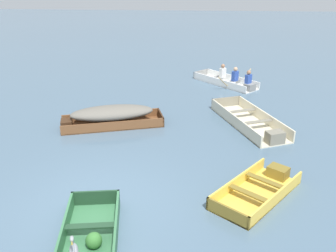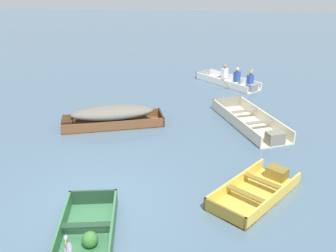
{
  "view_description": "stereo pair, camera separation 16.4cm",
  "coord_description": "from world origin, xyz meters",
  "px_view_note": "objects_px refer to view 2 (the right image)",
  "views": [
    {
      "loc": [
        2.05,
        -6.92,
        5.01
      ],
      "look_at": [
        1.27,
        3.86,
        0.35
      ],
      "focal_mm": 40.0,
      "sensor_mm": 36.0,
      "label": 1
    },
    {
      "loc": [
        2.21,
        -6.91,
        5.01
      ],
      "look_at": [
        1.27,
        3.86,
        0.35
      ],
      "focal_mm": 40.0,
      "sensor_mm": 36.0,
      "label": 2
    }
  ],
  "objects_px": {
    "skiff_wooden_brown_near_moored": "(112,115)",
    "skiff_yellow_far_moored": "(257,190)",
    "heron_on_dinghy": "(68,249)",
    "rowboat_white_with_crew": "(231,81)",
    "skiff_cream_mid_moored": "(252,123)"
  },
  "relations": [
    {
      "from": "skiff_yellow_far_moored",
      "to": "rowboat_white_with_crew",
      "type": "bearing_deg",
      "value": 90.21
    },
    {
      "from": "skiff_wooden_brown_near_moored",
      "to": "rowboat_white_with_crew",
      "type": "height_order",
      "value": "rowboat_white_with_crew"
    },
    {
      "from": "skiff_wooden_brown_near_moored",
      "to": "skiff_cream_mid_moored",
      "type": "xyz_separation_m",
      "value": [
        4.69,
        0.3,
        -0.26
      ]
    },
    {
      "from": "heron_on_dinghy",
      "to": "rowboat_white_with_crew",
      "type": "bearing_deg",
      "value": 74.26
    },
    {
      "from": "skiff_cream_mid_moored",
      "to": "skiff_yellow_far_moored",
      "type": "height_order",
      "value": "skiff_cream_mid_moored"
    },
    {
      "from": "skiff_cream_mid_moored",
      "to": "heron_on_dinghy",
      "type": "bearing_deg",
      "value": -117.24
    },
    {
      "from": "skiff_wooden_brown_near_moored",
      "to": "skiff_yellow_far_moored",
      "type": "distance_m",
      "value": 5.78
    },
    {
      "from": "skiff_wooden_brown_near_moored",
      "to": "rowboat_white_with_crew",
      "type": "distance_m",
      "value": 6.62
    },
    {
      "from": "skiff_wooden_brown_near_moored",
      "to": "skiff_yellow_far_moored",
      "type": "relative_size",
      "value": 1.34
    },
    {
      "from": "skiff_cream_mid_moored",
      "to": "rowboat_white_with_crew",
      "type": "xyz_separation_m",
      "value": [
        -0.37,
        4.71,
        0.07
      ]
    },
    {
      "from": "skiff_yellow_far_moored",
      "to": "rowboat_white_with_crew",
      "type": "height_order",
      "value": "rowboat_white_with_crew"
    },
    {
      "from": "skiff_cream_mid_moored",
      "to": "rowboat_white_with_crew",
      "type": "relative_size",
      "value": 1.28
    },
    {
      "from": "rowboat_white_with_crew",
      "to": "heron_on_dinghy",
      "type": "bearing_deg",
      "value": -105.74
    },
    {
      "from": "skiff_wooden_brown_near_moored",
      "to": "heron_on_dinghy",
      "type": "relative_size",
      "value": 4.18
    },
    {
      "from": "skiff_yellow_far_moored",
      "to": "skiff_cream_mid_moored",
      "type": "bearing_deg",
      "value": 85.23
    }
  ]
}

